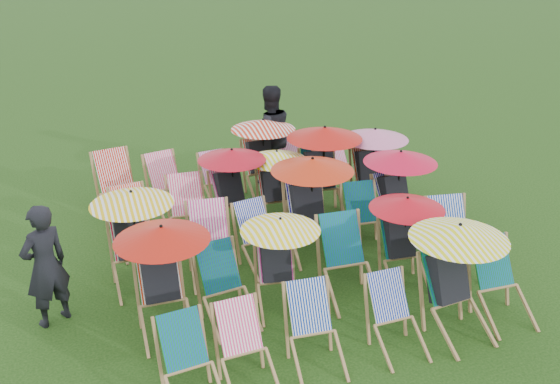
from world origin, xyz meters
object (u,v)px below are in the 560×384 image
object	(u,v)px
deckchair_0	(191,366)
person_rear	(269,135)
person_left	(45,266)
deckchair_29	(339,162)
deckchair_5	(503,284)

from	to	relation	value
deckchair_0	person_rear	bearing A→B (deg)	57.05
person_left	person_rear	xyz separation A→B (m)	(3.97, 3.25, 0.14)
deckchair_29	person_rear	xyz separation A→B (m)	(-1.15, 0.60, 0.47)
deckchair_5	person_left	size ratio (longest dim) A/B	0.60
deckchair_0	person_left	bearing A→B (deg)	117.95
deckchair_0	person_left	size ratio (longest dim) A/B	0.54
deckchair_29	person_rear	size ratio (longest dim) A/B	0.50
deckchair_5	person_rear	world-z (taller)	person_rear
deckchair_5	person_left	distance (m)	5.49
deckchair_29	person_left	distance (m)	5.78
deckchair_29	person_rear	bearing A→B (deg)	143.22
deckchair_0	deckchair_29	size ratio (longest dim) A/B	0.93
person_left	person_rear	size ratio (longest dim) A/B	0.85
person_rear	person_left	bearing A→B (deg)	38.95
deckchair_5	deckchair_29	xyz separation A→B (m)	(-0.04, 4.49, -0.01)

